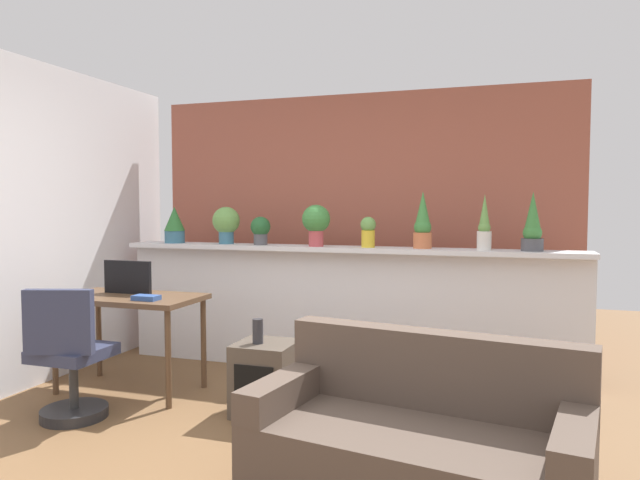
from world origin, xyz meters
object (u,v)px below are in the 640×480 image
Objects in this scene: tv_monitor at (128,277)px; couch at (417,448)px; potted_plant_1 at (226,223)px; potted_plant_4 at (368,231)px; potted_plant_7 at (533,226)px; desk at (130,306)px; vase_on_shelf at (258,331)px; office_chair at (69,364)px; book_on_desk at (146,298)px; potted_plant_3 at (316,222)px; side_cube_shelf at (266,378)px; potted_plant_2 at (261,229)px; potted_plant_0 at (175,224)px; potted_plant_5 at (423,223)px; potted_plant_6 at (484,227)px.

couch is (2.46, -1.11, -0.60)m from tv_monitor.
potted_plant_1 is 1.35m from potted_plant_4.
potted_plant_7 is 0.42× the size of desk.
desk is (-1.66, -0.98, -0.57)m from potted_plant_4.
potted_plant_4 reaches higher than vase_on_shelf.
potted_plant_4 reaches higher than tv_monitor.
book_on_desk is (0.25, 0.52, 0.38)m from office_chair.
tv_monitor reaches higher than desk.
potted_plant_3 is at bearing 53.53° from office_chair.
potted_plant_1 is at bearing 179.73° from potted_plant_7.
potted_plant_4 reaches higher than book_on_desk.
side_cube_shelf is 0.30× the size of couch.
vase_on_shelf is at bearing -1.04° from book_on_desk.
potted_plant_2 is 1.58m from side_cube_shelf.
couch is (0.73, -2.01, -0.95)m from potted_plant_4.
potted_plant_0 is 2.32m from potted_plant_5.
side_cube_shelf is (1.19, 0.53, -0.14)m from office_chair.
potted_plant_6 is at bearing 32.43° from office_chair.
potted_plant_1 is 0.74× the size of potted_plant_7.
desk is at bearing -47.57° from tv_monitor.
potted_plant_3 is 1.61m from tv_monitor.
tv_monitor reaches higher than side_cube_shelf.
potted_plant_3 is 2.21m from office_chair.
potted_plant_5 reaches higher than desk.
potted_plant_0 is at bearing -175.96° from potted_plant_1.
vase_on_shelf is 0.89× the size of book_on_desk.
desk is (0.21, -0.98, -0.60)m from potted_plant_0.
vase_on_shelf is (-0.95, -1.18, -0.71)m from potted_plant_5.
potted_plant_1 is 0.31× the size of desk.
potted_plant_0 reaches higher than office_chair.
tv_monitor is at bearing 145.16° from book_on_desk.
potted_plant_2 is at bearing 67.98° from office_chair.
office_chair is at bearing 171.30° from couch.
desk is 2.65× the size of tv_monitor.
potted_plant_4 reaches higher than couch.
potted_plant_3 is (0.89, -0.06, 0.02)m from potted_plant_1.
potted_plant_3 is 1.55m from book_on_desk.
tv_monitor is at bearing -163.08° from potted_plant_7.
potted_plant_4 is 2.48m from office_chair.
potted_plant_2 is 0.99m from potted_plant_4.
desk is 0.31m from book_on_desk.
potted_plant_5 is at bearing 51.00° from vase_on_shelf.
potted_plant_3 is at bearing 87.60° from vase_on_shelf.
couch reaches higher than desk.
potted_plant_2 is 1.33× the size of book_on_desk.
potted_plant_3 is 0.40× the size of office_chair.
potted_plant_6 is 2.32× the size of book_on_desk.
office_chair is at bearing -100.27° from potted_plant_1.
potted_plant_6 is at bearing -0.87° from potted_plant_1.
potted_plant_5 is at bearing 31.99° from book_on_desk.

